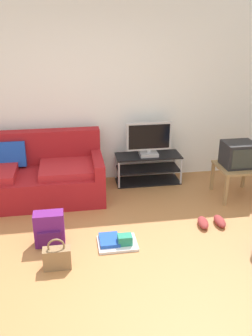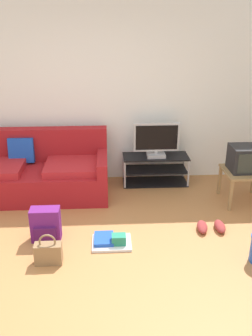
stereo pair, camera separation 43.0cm
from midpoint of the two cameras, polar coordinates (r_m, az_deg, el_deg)
ground_plane at (r=3.83m, az=-6.28°, el=-16.58°), size 9.00×9.80×0.02m
wall_back at (r=5.53m, az=-8.35°, el=11.40°), size 9.00×0.10×2.70m
couch at (r=5.35m, az=-17.06°, el=-1.31°), size 2.04×0.93×0.89m
tv_stand at (r=5.65m, az=1.26°, el=-0.11°), size 0.99×0.40×0.44m
flat_tv at (r=5.46m, az=1.34°, el=4.43°), size 0.68×0.22×0.52m
side_table at (r=5.30m, az=14.72°, el=-0.44°), size 0.56×0.56×0.46m
crt_tv at (r=5.23m, az=14.91°, el=2.04°), size 0.42×0.37×0.34m
backpack at (r=4.28m, az=-14.74°, el=-9.27°), size 0.33×0.25×0.40m
handbag at (r=3.94m, az=-13.89°, el=-13.47°), size 0.28×0.13×0.35m
sneakers_pair at (r=4.64m, az=10.59°, el=-8.33°), size 0.37×0.30×0.09m
floor_tray at (r=4.22m, az=-4.41°, el=-11.45°), size 0.44×0.34×0.14m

